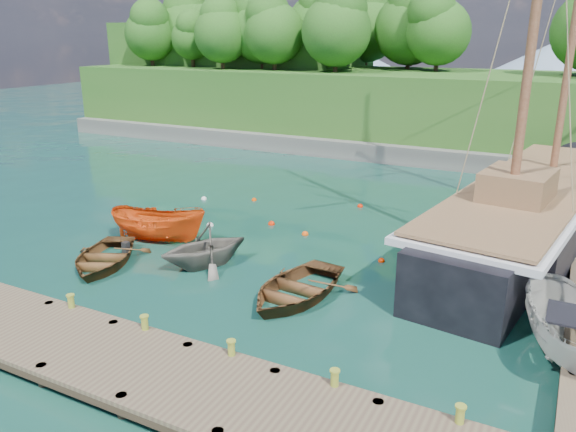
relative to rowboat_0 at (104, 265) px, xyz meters
The scene contains 22 objects.
ground 6.84m from the rowboat_0, ahead, with size 160.00×160.00×0.00m, color #123C35.
dock_near 10.33m from the rowboat_0, 31.97° to the right, with size 20.00×3.20×1.10m.
bollard_0 4.91m from the rowboat_0, 55.85° to the right, with size 0.26×0.26×0.45m, color olive.
bollard_1 7.05m from the rowboat_0, 35.23° to the right, with size 0.26×0.26×0.45m, color olive.
bollard_2 9.66m from the rowboat_0, 24.91° to the right, with size 0.26×0.26×0.45m, color olive.
bollard_3 12.44m from the rowboat_0, 19.08° to the right, with size 0.26×0.26×0.45m, color olive.
rowboat_0 is the anchor object (origin of this frame).
rowboat_1 4.09m from the rowboat_0, 26.43° to the left, with size 3.11×3.60×1.90m, color #696358.
rowboat_2 8.22m from the rowboat_0, ahead, with size 3.38×4.73×0.98m, color #58361B.
motorboat_orange 3.19m from the rowboat_0, 86.33° to the left, with size 1.70×4.52×1.75m, color #E95012.
cabin_boat_white 16.78m from the rowboat_0, ahead, with size 1.94×5.16×1.99m, color beige.
schooner 18.64m from the rowboat_0, 37.36° to the left, with size 7.61×27.19×19.92m.
mooring_buoy_0 6.04m from the rowboat_0, 80.51° to the left, with size 0.35×0.35×0.35m, color silver.
mooring_buoy_1 8.31m from the rowboat_0, 64.88° to the left, with size 0.33×0.33×0.33m, color red.
mooring_buoy_2 8.95m from the rowboat_0, 50.98° to the left, with size 0.32×0.32×0.32m, color #EC4D0A.
mooring_buoy_3 13.39m from the rowboat_0, 42.85° to the left, with size 0.34×0.34×0.34m, color white.
mooring_buoy_4 10.77m from the rowboat_0, 86.70° to the left, with size 0.28×0.28×0.28m, color #F24501.
mooring_buoy_5 13.85m from the rowboat_0, 62.85° to the left, with size 0.30×0.30×0.30m, color #F61E00.
mooring_buoy_6 9.84m from the rowboat_0, 101.73° to the left, with size 0.31×0.31×0.31m, color white.
mooring_buoy_7 11.23m from the rowboat_0, 29.22° to the left, with size 0.27×0.27×0.27m, color #F42C00.
headland 33.43m from the rowboat_0, 100.69° to the left, with size 51.00×19.31×12.90m.
distant_ridge 72.02m from the rowboat_0, 81.15° to the left, with size 117.00×40.00×10.00m.
Camera 1 is at (9.44, -16.11, 8.79)m, focal length 35.00 mm.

